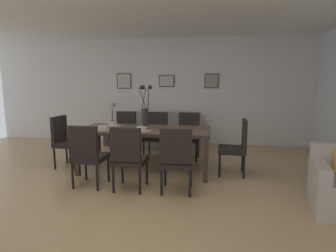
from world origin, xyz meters
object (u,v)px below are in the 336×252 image
(dining_chair_far_right, at_px, (156,132))
(bowl_near_left, at_px, (103,127))
(side_table, at_px, (113,134))
(framed_picture_left, at_px, (124,81))
(dining_chair_mid_right, at_px, (188,133))
(dining_chair_head_west, at_px, (65,139))
(dining_chair_head_east, at_px, (237,145))
(dining_chair_near_right, at_px, (124,132))
(bowl_near_right, at_px, (113,124))
(framed_picture_center, at_px, (167,81))
(dining_chair_near_left, at_px, (88,153))
(sofa, at_px, (159,135))
(table_lamp, at_px, (112,109))
(dining_chair_mid_left, at_px, (177,157))
(dining_table, at_px, (145,132))
(centerpiece_vase, at_px, (145,112))
(dining_chair_far_left, at_px, (128,155))
(bowl_far_left, at_px, (142,128))

(dining_chair_far_right, xyz_separation_m, bowl_near_left, (-0.67, -1.13, 0.27))
(side_table, xyz_separation_m, framed_picture_left, (0.16, 0.47, 1.30))
(dining_chair_mid_right, distance_m, dining_chair_head_west, 2.33)
(dining_chair_mid_right, bearing_deg, dining_chair_head_east, -45.33)
(dining_chair_near_right, xyz_separation_m, bowl_near_right, (-0.00, -0.67, 0.27))
(framed_picture_left, height_order, framed_picture_center, framed_picture_left)
(side_table, bearing_deg, dining_chair_near_left, -77.12)
(side_table, relative_size, framed_picture_center, 1.36)
(bowl_near_right, bearing_deg, sofa, 70.91)
(table_lamp, bearing_deg, sofa, -0.39)
(dining_chair_mid_left, relative_size, bowl_near_left, 5.41)
(dining_chair_head_east, bearing_deg, sofa, 132.34)
(dining_table, xyz_separation_m, dining_chair_far_right, (0.01, 0.90, -0.16))
(dining_chair_mid_left, xyz_separation_m, dining_chair_mid_right, (0.01, 1.81, 0.00))
(centerpiece_vase, bearing_deg, side_table, 124.60)
(dining_chair_head_east, bearing_deg, framed_picture_left, 139.09)
(dining_chair_near_right, distance_m, framed_picture_left, 1.81)
(dining_chair_mid_left, relative_size, sofa, 0.48)
(bowl_near_left, relative_size, framed_picture_center, 0.45)
(table_lamp, bearing_deg, centerpiece_vase, -55.40)
(dining_chair_far_left, relative_size, framed_picture_center, 2.41)
(dining_chair_mid_left, height_order, framed_picture_center, framed_picture_center)
(dining_chair_head_east, relative_size, bowl_near_left, 5.41)
(bowl_near_left, distance_m, side_table, 2.20)
(side_table, bearing_deg, dining_chair_head_west, -97.23)
(dining_chair_mid_left, bearing_deg, framed_picture_left, 118.63)
(bowl_far_left, bearing_deg, dining_chair_mid_left, -46.42)
(dining_chair_near_right, relative_size, bowl_near_right, 5.41)
(bowl_near_right, distance_m, side_table, 1.79)
(dining_chair_far_left, distance_m, framed_picture_left, 3.55)
(centerpiece_vase, bearing_deg, dining_table, -124.65)
(bowl_near_right, bearing_deg, dining_chair_far_right, 45.52)
(dining_table, distance_m, centerpiece_vase, 0.35)
(sofa, bearing_deg, bowl_far_left, -87.03)
(dining_chair_far_right, bearing_deg, bowl_near_right, -134.48)
(dining_chair_far_left, distance_m, bowl_far_left, 0.75)
(dining_chair_far_right, relative_size, dining_chair_head_east, 1.00)
(dining_chair_mid_right, distance_m, framed_picture_center, 1.87)
(centerpiece_vase, bearing_deg, framed_picture_left, 115.55)
(bowl_near_right, bearing_deg, framed_picture_left, 101.91)
(dining_chair_near_left, xyz_separation_m, framed_picture_center, (0.64, 3.18, 1.05))
(dining_chair_near_left, distance_m, dining_chair_head_west, 1.23)
(centerpiece_vase, height_order, framed_picture_center, framed_picture_center)
(table_lamp, bearing_deg, dining_chair_head_west, -97.23)
(table_lamp, bearing_deg, bowl_far_left, -58.42)
(dining_chair_far_right, distance_m, side_table, 1.59)
(bowl_near_left, bearing_deg, framed_picture_center, 75.35)
(dining_table, xyz_separation_m, dining_chair_mid_left, (0.65, -0.91, -0.16))
(framed_picture_left, bearing_deg, dining_chair_near_right, -72.67)
(dining_chair_near_right, relative_size, dining_chair_head_west, 1.00)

